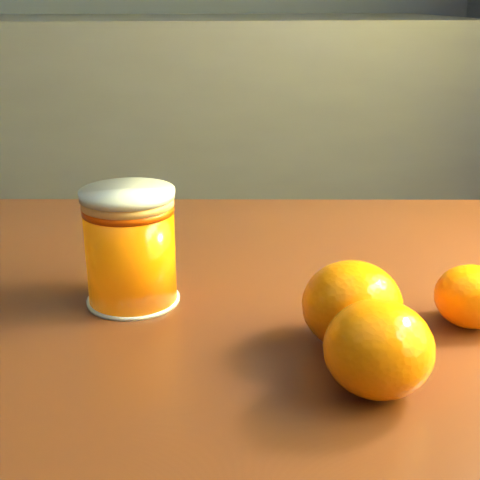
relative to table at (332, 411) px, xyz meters
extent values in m
cube|color=#592A16|center=(0.00, 0.00, 0.07)|extent=(1.00, 0.75, 0.04)
cylinder|color=#4B2512|center=(-0.38, 0.31, -0.28)|extent=(0.05, 0.05, 0.67)
cylinder|color=orange|center=(-0.17, 0.05, 0.13)|extent=(0.07, 0.07, 0.08)
cylinder|color=#F8B265|center=(-0.17, 0.05, 0.18)|extent=(0.07, 0.07, 0.01)
cylinder|color=silver|center=(-0.17, 0.05, 0.18)|extent=(0.08, 0.08, 0.00)
ellipsoid|color=orange|center=(0.00, -0.05, 0.12)|extent=(0.08, 0.08, 0.06)
ellipsoid|color=orange|center=(0.10, -0.02, 0.11)|extent=(0.06, 0.06, 0.05)
ellipsoid|color=orange|center=(0.00, -0.11, 0.12)|extent=(0.08, 0.08, 0.06)
camera|label=1|loc=(-0.13, -0.48, 0.33)|focal=50.00mm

